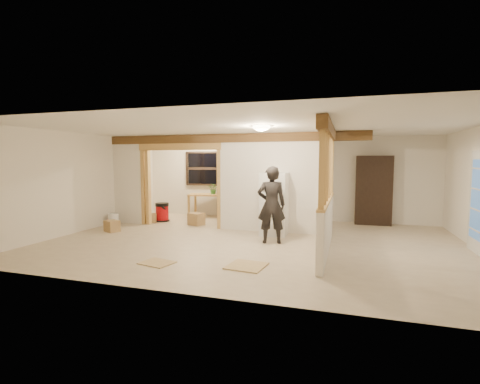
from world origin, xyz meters
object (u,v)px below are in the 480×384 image
(woman, at_px, (271,205))
(bookshelf, at_px, (374,190))
(refrigerator, at_px, (274,204))
(work_table, at_px, (208,206))
(shop_vac, at_px, (162,212))

(woman, relative_size, bookshelf, 0.87)
(bookshelf, bearing_deg, refrigerator, -137.59)
(bookshelf, bearing_deg, work_table, -178.00)
(shop_vac, bearing_deg, refrigerator, -13.85)
(refrigerator, bearing_deg, shop_vac, 166.15)
(woman, relative_size, shop_vac, 3.00)
(work_table, height_order, bookshelf, bookshelf)
(refrigerator, bearing_deg, bookshelf, 42.41)
(refrigerator, xyz_separation_m, work_table, (-2.58, 2.01, -0.38))
(woman, bearing_deg, bookshelf, -143.04)
(shop_vac, bearing_deg, work_table, 48.53)
(refrigerator, bearing_deg, work_table, 142.08)
(refrigerator, distance_m, work_table, 3.29)
(woman, xyz_separation_m, shop_vac, (-3.69, 1.73, -0.56))
(woman, xyz_separation_m, work_table, (-2.69, 2.85, -0.47))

